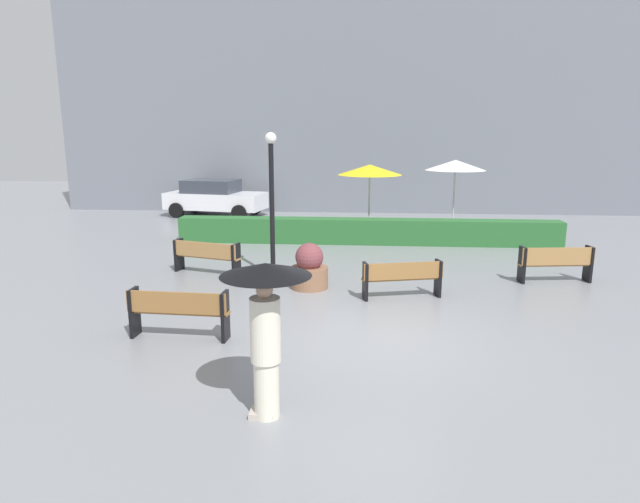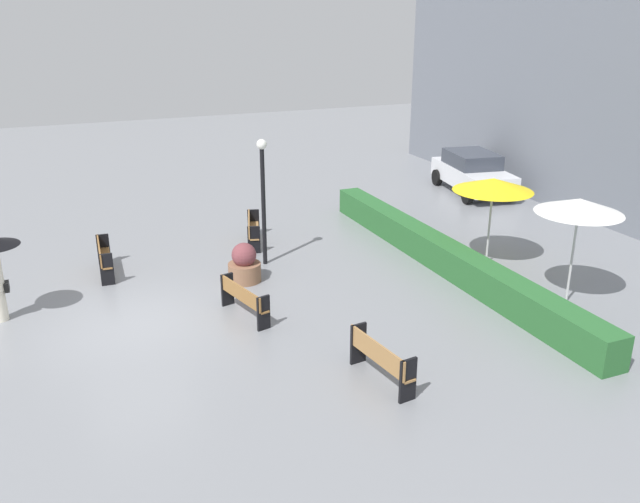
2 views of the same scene
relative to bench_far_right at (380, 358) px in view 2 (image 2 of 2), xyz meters
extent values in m
plane|color=gray|center=(-4.42, -4.02, -0.51)|extent=(60.00, 60.00, 0.00)
cube|color=#9E7242|center=(-0.01, 0.06, -0.08)|extent=(1.78, 0.48, 0.04)
cube|color=#9E7242|center=(0.01, -0.09, 0.15)|extent=(1.75, 0.27, 0.43)
cube|color=black|center=(-0.82, -0.07, -0.08)|extent=(0.11, 0.36, 0.87)
cube|color=black|center=(0.81, 0.15, -0.08)|extent=(0.11, 0.36, 0.87)
cube|color=olive|center=(-3.78, -1.55, -0.08)|extent=(1.77, 0.63, 0.04)
cube|color=olive|center=(-3.75, -1.67, 0.12)|extent=(1.72, 0.46, 0.37)
cube|color=black|center=(-4.57, -1.76, -0.11)|extent=(0.13, 0.33, 0.82)
cube|color=black|center=(-2.97, -1.37, -0.11)|extent=(0.13, 0.33, 0.82)
cube|color=olive|center=(-7.81, -4.26, -0.04)|extent=(1.79, 0.33, 0.04)
cube|color=olive|center=(-7.82, -4.40, 0.17)|extent=(1.78, 0.13, 0.38)
cube|color=black|center=(-8.64, -4.24, -0.08)|extent=(0.08, 0.35, 0.87)
cube|color=black|center=(-6.99, -4.32, -0.08)|extent=(0.08, 0.35, 0.87)
cube|color=#9E7242|center=(-8.60, 0.20, -0.08)|extent=(1.83, 0.80, 0.04)
cube|color=#9E7242|center=(-8.65, 0.05, 0.13)|extent=(1.77, 0.58, 0.38)
cube|color=black|center=(-9.43, 0.43, -0.10)|extent=(0.17, 0.37, 0.84)
cube|color=black|center=(-7.79, -0.07, -0.10)|extent=(0.17, 0.37, 0.84)
cube|color=#B2A599|center=(-5.88, -6.84, -0.47)|extent=(0.32, 0.26, 0.08)
cube|color=black|center=(-5.83, -6.62, 0.29)|extent=(0.28, 0.10, 0.22)
cylinder|color=brown|center=(-5.86, -0.94, -0.27)|extent=(0.87, 0.87, 0.50)
sphere|color=brown|center=(-5.86, -0.94, 0.22)|extent=(0.65, 0.65, 0.65)
cylinder|color=black|center=(-6.86, -0.04, 1.13)|extent=(0.12, 0.12, 3.29)
sphere|color=white|center=(-6.86, -0.04, 2.90)|extent=(0.28, 0.28, 0.28)
cylinder|color=silver|center=(-4.44, 5.77, 0.64)|extent=(0.06, 0.06, 2.30)
cone|color=yellow|center=(-4.44, 5.77, 1.79)|extent=(2.20, 2.20, 0.35)
cylinder|color=silver|center=(-1.52, 6.02, 0.71)|extent=(0.06, 0.06, 2.46)
cone|color=white|center=(-1.52, 6.02, 1.94)|extent=(2.05, 2.05, 0.35)
cube|color=#28602D|center=(-4.51, 4.38, -0.11)|extent=(12.33, 0.70, 0.81)
cube|color=silver|center=(-11.00, 9.90, 0.16)|extent=(4.43, 2.42, 0.70)
cube|color=#333842|center=(-11.20, 9.93, 0.78)|extent=(2.44, 1.95, 0.55)
cylinder|color=black|center=(-9.45, 10.52, -0.19)|extent=(0.67, 0.32, 0.64)
cylinder|color=black|center=(-9.74, 8.80, -0.19)|extent=(0.67, 0.32, 0.64)
cylinder|color=black|center=(-12.26, 11.00, -0.19)|extent=(0.67, 0.32, 0.64)
cylinder|color=black|center=(-12.55, 9.27, -0.19)|extent=(0.67, 0.32, 0.64)
camera|label=1|loc=(-4.64, -13.08, 3.02)|focal=30.50mm
camera|label=2|loc=(9.80, -5.41, 6.30)|focal=36.97mm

